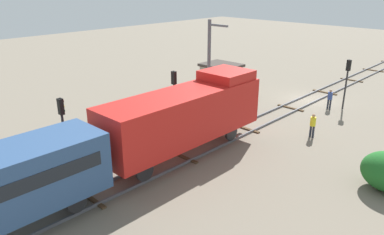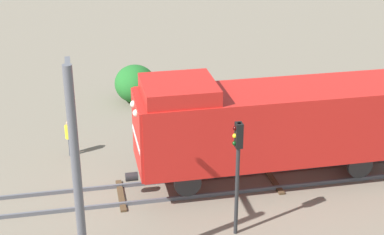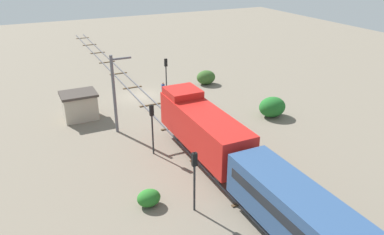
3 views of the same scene
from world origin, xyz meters
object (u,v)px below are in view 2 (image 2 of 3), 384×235
at_px(traffic_signal_mid, 238,159).
at_px(catenary_mast, 77,173).
at_px(worker_by_signal, 69,135).
at_px(locomotive, 268,122).

height_order(traffic_signal_mid, catenary_mast, catenary_mast).
xyz_separation_m(worker_by_signal, catenary_mast, (9.13, 0.34, 2.92)).
bearing_deg(worker_by_signal, locomotive, -72.09).
bearing_deg(traffic_signal_mid, worker_by_signal, -142.75).
xyz_separation_m(locomotive, worker_by_signal, (-4.20, -8.01, -1.78)).
bearing_deg(catenary_mast, worker_by_signal, -177.88).
height_order(traffic_signal_mid, worker_by_signal, traffic_signal_mid).
bearing_deg(traffic_signal_mid, locomotive, 146.78).
distance_m(traffic_signal_mid, catenary_mast, 5.72).
bearing_deg(traffic_signal_mid, catenary_mast, -74.26).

